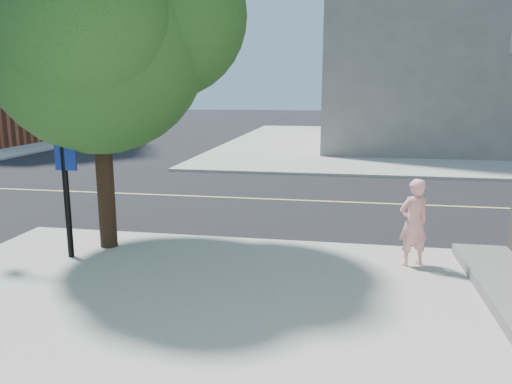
# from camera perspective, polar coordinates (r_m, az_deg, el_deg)

# --- Properties ---
(ground) EXTENTS (140.00, 140.00, 0.00)m
(ground) POSITION_cam_1_polar(r_m,az_deg,el_deg) (12.56, -19.85, -4.54)
(ground) COLOR black
(ground) RESTS_ON ground
(road_ew) EXTENTS (140.00, 9.00, 0.01)m
(road_ew) POSITION_cam_1_polar(r_m,az_deg,el_deg) (16.47, -12.11, -0.29)
(road_ew) COLOR black
(road_ew) RESTS_ON ground
(sidewalk_ne) EXTENTS (29.00, 25.00, 0.12)m
(sidewalk_ne) POSITION_cam_1_polar(r_m,az_deg,el_deg) (32.89, 23.06, 5.05)
(sidewalk_ne) COLOR #A2A294
(sidewalk_ne) RESTS_ON ground
(filler_ne) EXTENTS (18.00, 16.00, 14.00)m
(filler_ne) POSITION_cam_1_polar(r_m,az_deg,el_deg) (33.54, 24.75, 17.15)
(filler_ne) COLOR slate
(filler_ne) RESTS_ON sidewalk_ne
(man_on_phone) EXTENTS (0.71, 0.62, 1.65)m
(man_on_phone) POSITION_cam_1_polar(r_m,az_deg,el_deg) (9.67, 17.63, -3.35)
(man_on_phone) COLOR #FBA4A0
(man_on_phone) RESTS_ON sidewalk_se
(street_tree) EXTENTS (5.39, 4.90, 7.16)m
(street_tree) POSITION_cam_1_polar(r_m,az_deg,el_deg) (10.54, -17.35, 18.71)
(street_tree) COLOR black
(street_tree) RESTS_ON sidewalk_se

